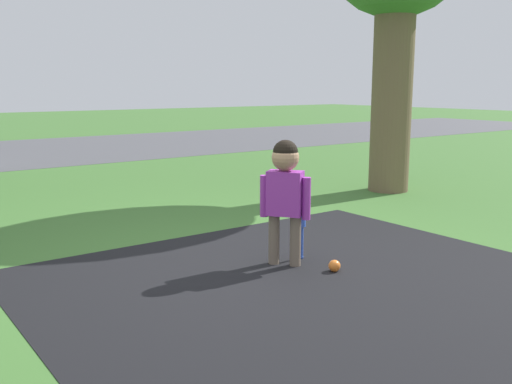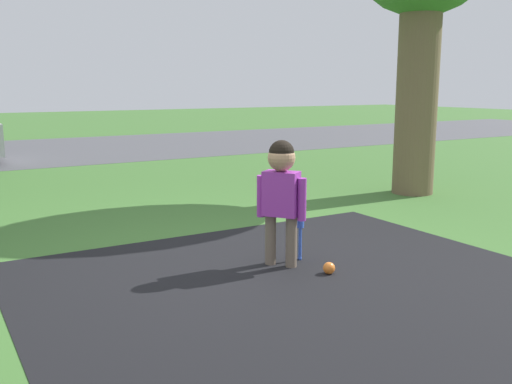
{
  "view_description": "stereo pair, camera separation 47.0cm",
  "coord_description": "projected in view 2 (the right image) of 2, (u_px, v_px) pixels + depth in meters",
  "views": [
    {
      "loc": [
        -2.5,
        -3.8,
        1.47
      ],
      "look_at": [
        0.37,
        0.13,
        0.56
      ],
      "focal_mm": 40.0,
      "sensor_mm": 36.0,
      "label": 1
    },
    {
      "loc": [
        -2.11,
        -4.06,
        1.47
      ],
      "look_at": [
        0.37,
        0.13,
        0.56
      ],
      "focal_mm": 40.0,
      "sensor_mm": 36.0,
      "label": 2
    }
  ],
  "objects": [
    {
      "name": "sports_ball",
      "position": [
        329.0,
        268.0,
        4.49
      ],
      "size": [
        0.1,
        0.1,
        0.1
      ],
      "color": "orange",
      "rests_on": "ground"
    },
    {
      "name": "baseball_bat",
      "position": [
        301.0,
        211.0,
        4.78
      ],
      "size": [
        0.06,
        0.06,
        0.67
      ],
      "color": "blue",
      "rests_on": "ground"
    },
    {
      "name": "street_strip",
      "position": [
        28.0,
        151.0,
        12.91
      ],
      "size": [
        40.0,
        6.0,
        0.01
      ],
      "color": "#4C4C51",
      "rests_on": "ground"
    },
    {
      "name": "ground_plane",
      "position": [
        226.0,
        264.0,
        4.76
      ],
      "size": [
        60.0,
        60.0,
        0.0
      ],
      "primitive_type": "plane",
      "color": "#3D6B2D"
    },
    {
      "name": "child",
      "position": [
        281.0,
        185.0,
        4.59
      ],
      "size": [
        0.29,
        0.36,
        1.04
      ],
      "rotation": [
        0.0,
        0.0,
        -0.95
      ],
      "color": "#6B5B4C",
      "rests_on": "ground"
    }
  ]
}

